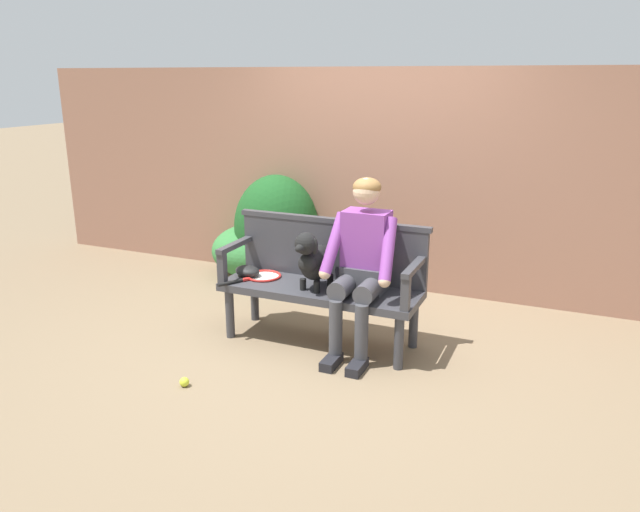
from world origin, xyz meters
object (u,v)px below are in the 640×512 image
object	(u,v)px
tennis_racket	(261,276)
baseball_glove	(247,271)
person_seated	(362,259)
dog_on_bench	(314,260)
tennis_ball	(184,382)
garden_bench	(320,294)

from	to	relation	value
tennis_racket	baseball_glove	world-z (taller)	baseball_glove
person_seated	dog_on_bench	world-z (taller)	person_seated
tennis_racket	tennis_ball	size ratio (longest dim) A/B	8.55
garden_bench	tennis_racket	size ratio (longest dim) A/B	2.78
garden_bench	tennis_racket	world-z (taller)	tennis_racket
garden_bench	baseball_glove	distance (m)	0.66
garden_bench	person_seated	distance (m)	0.48
dog_on_bench	baseball_glove	bearing A→B (deg)	174.29
garden_bench	tennis_ball	size ratio (longest dim) A/B	23.81
dog_on_bench	tennis_racket	size ratio (longest dim) A/B	0.84
tennis_racket	person_seated	bearing A→B (deg)	-1.88
dog_on_bench	tennis_ball	bearing A→B (deg)	-118.94
dog_on_bench	tennis_ball	distance (m)	1.30
tennis_racket	tennis_ball	xyz separation A→B (m)	(-0.03, -1.05, -0.44)
person_seated	garden_bench	bearing A→B (deg)	177.23
tennis_racket	tennis_ball	bearing A→B (deg)	-91.58
dog_on_bench	tennis_racket	xyz separation A→B (m)	(-0.51, 0.08, -0.23)
person_seated	tennis_ball	distance (m)	1.54
baseball_glove	dog_on_bench	bearing A→B (deg)	9.68
tennis_ball	dog_on_bench	bearing A→B (deg)	61.06
garden_bench	person_seated	bearing A→B (deg)	-2.77
dog_on_bench	person_seated	bearing A→B (deg)	7.64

